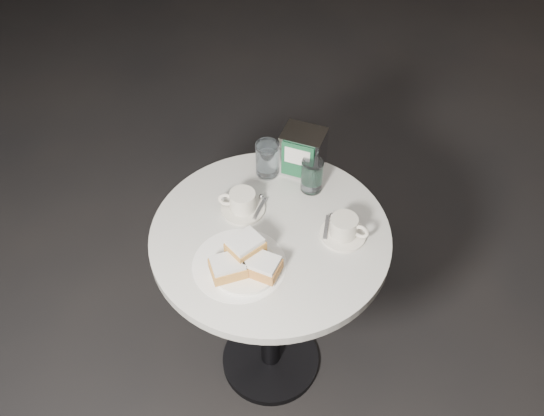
{
  "coord_description": "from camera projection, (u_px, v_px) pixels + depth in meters",
  "views": [
    {
      "loc": [
        0.29,
        -1.1,
        2.07
      ],
      "look_at": [
        0.0,
        0.02,
        0.83
      ],
      "focal_mm": 40.0,
      "sensor_mm": 36.0,
      "label": 1
    }
  ],
  "objects": [
    {
      "name": "cafe_table",
      "position": [
        270.0,
        274.0,
        1.89
      ],
      "size": [
        0.7,
        0.7,
        0.74
      ],
      "color": "black",
      "rests_on": "ground"
    },
    {
      "name": "napkin_dispenser",
      "position": [
        303.0,
        152.0,
        1.88
      ],
      "size": [
        0.14,
        0.12,
        0.15
      ],
      "rotation": [
        0.0,
        0.0,
        -0.11
      ],
      "color": "silver",
      "rests_on": "cafe_table"
    },
    {
      "name": "sugar_spill",
      "position": [
        239.0,
        264.0,
        1.67
      ],
      "size": [
        0.32,
        0.32,
        0.0
      ],
      "primitive_type": "cylinder",
      "rotation": [
        0.0,
        0.0,
        0.26
      ],
      "color": "white",
      "rests_on": "cafe_table"
    },
    {
      "name": "beignet_plate",
      "position": [
        245.0,
        262.0,
        1.63
      ],
      "size": [
        0.23,
        0.23,
        0.09
      ],
      "rotation": [
        0.0,
        0.0,
        0.26
      ],
      "color": "white",
      "rests_on": "cafe_table"
    },
    {
      "name": "water_glass_left",
      "position": [
        267.0,
        159.0,
        1.88
      ],
      "size": [
        0.09,
        0.09,
        0.12
      ],
      "rotation": [
        0.0,
        0.0,
        -0.33
      ],
      "color": "white",
      "rests_on": "cafe_table"
    },
    {
      "name": "ground",
      "position": [
        271.0,
        361.0,
        2.29
      ],
      "size": [
        7.0,
        7.0,
        0.0
      ],
      "primitive_type": "plane",
      "color": "black",
      "rests_on": "ground"
    },
    {
      "name": "coffee_cup_left",
      "position": [
        242.0,
        203.0,
        1.79
      ],
      "size": [
        0.15,
        0.15,
        0.07
      ],
      "rotation": [
        0.0,
        0.0,
        0.15
      ],
      "color": "silver",
      "rests_on": "cafe_table"
    },
    {
      "name": "water_glass_right",
      "position": [
        312.0,
        176.0,
        1.84
      ],
      "size": [
        0.08,
        0.08,
        0.11
      ],
      "rotation": [
        0.0,
        0.0,
        0.24
      ],
      "color": "silver",
      "rests_on": "cafe_table"
    },
    {
      "name": "coffee_cup_right",
      "position": [
        344.0,
        228.0,
        1.72
      ],
      "size": [
        0.15,
        0.15,
        0.07
      ],
      "rotation": [
        0.0,
        0.0,
        -0.17
      ],
      "color": "white",
      "rests_on": "cafe_table"
    }
  ]
}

